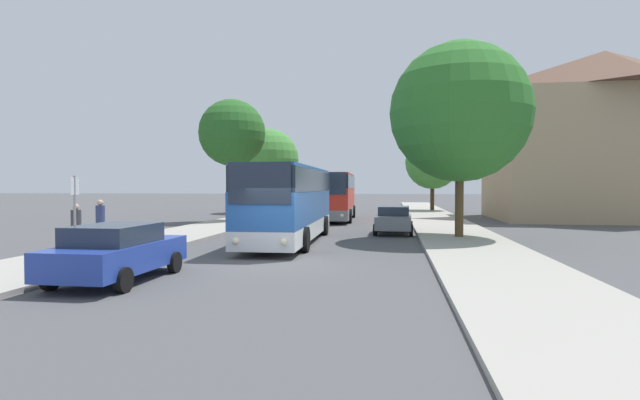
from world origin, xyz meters
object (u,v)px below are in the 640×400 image
(pedestrian_waiting_near, at_px, (76,227))
(tree_left_far, at_px, (268,160))
(pedestrian_waiting_far, at_px, (100,222))
(parked_car_left_curb, at_px, (117,251))
(bus_stop_sign, at_px, (75,207))
(tree_left_near, at_px, (232,133))
(tree_right_near, at_px, (460,112))
(tree_right_mid, at_px, (432,162))
(bus_middle, at_px, (335,195))
(bus_front, at_px, (290,202))
(parked_car_right_near, at_px, (394,219))

(pedestrian_waiting_near, xyz_separation_m, tree_left_far, (-0.30, 29.71, 4.06))
(pedestrian_waiting_far, bearing_deg, parked_car_left_curb, 106.52)
(parked_car_left_curb, distance_m, bus_stop_sign, 4.63)
(tree_left_near, relative_size, tree_right_near, 0.93)
(tree_left_far, relative_size, tree_right_mid, 1.05)
(bus_middle, relative_size, tree_left_far, 1.36)
(bus_front, distance_m, tree_right_near, 9.15)
(parked_car_right_near, xyz_separation_m, tree_right_near, (3.09, -2.59, 5.30))
(parked_car_left_curb, bearing_deg, bus_front, 75.09)
(pedestrian_waiting_far, xyz_separation_m, tree_left_far, (0.05, 27.60, 4.01))
(bus_middle, height_order, tree_right_mid, tree_right_mid)
(bus_middle, distance_m, tree_right_mid, 16.19)
(parked_car_right_near, relative_size, bus_stop_sign, 1.45)
(bus_front, xyz_separation_m, pedestrian_waiting_far, (-7.25, -3.41, -0.73))
(tree_right_near, relative_size, tree_right_mid, 1.23)
(pedestrian_waiting_far, bearing_deg, tree_right_mid, -134.87)
(pedestrian_waiting_far, relative_size, tree_left_near, 0.22)
(parked_car_left_curb, distance_m, tree_left_near, 22.70)
(parked_car_left_curb, height_order, pedestrian_waiting_far, pedestrian_waiting_far)
(tree_left_near, bearing_deg, pedestrian_waiting_far, -92.36)
(pedestrian_waiting_far, bearing_deg, bus_front, -173.38)
(bus_front, height_order, tree_right_near, tree_right_near)
(bus_stop_sign, bearing_deg, tree_right_near, 32.99)
(bus_front, relative_size, tree_right_mid, 1.55)
(parked_car_left_curb, xyz_separation_m, parked_car_right_near, (7.42, 14.61, -0.03))
(parked_car_left_curb, bearing_deg, tree_right_near, 49.17)
(bus_front, xyz_separation_m, tree_right_near, (7.81, 2.13, 4.25))
(pedestrian_waiting_far, height_order, tree_left_far, tree_left_far)
(bus_middle, relative_size, parked_car_right_near, 2.68)
(bus_front, distance_m, tree_left_far, 25.46)
(bus_stop_sign, bearing_deg, bus_front, 48.69)
(bus_front, height_order, bus_middle, bus_middle)
(parked_car_left_curb, relative_size, tree_left_near, 0.53)
(bus_front, relative_size, tree_right_near, 1.26)
(pedestrian_waiting_near, height_order, pedestrian_waiting_far, pedestrian_waiting_far)
(bus_stop_sign, bearing_deg, tree_left_far, 92.17)
(parked_car_left_curb, height_order, parked_car_right_near, parked_car_left_curb)
(pedestrian_waiting_far, distance_m, tree_left_far, 27.89)
(bus_middle, distance_m, tree_left_far, 12.29)
(tree_left_far, bearing_deg, pedestrian_waiting_near, -89.41)
(bus_middle, relative_size, tree_left_near, 1.26)
(parked_car_right_near, xyz_separation_m, pedestrian_waiting_far, (-11.97, -8.13, 0.32))
(pedestrian_waiting_near, distance_m, tree_right_near, 17.32)
(pedestrian_waiting_near, distance_m, tree_right_mid, 37.66)
(tree_left_near, bearing_deg, bus_front, -60.64)
(bus_middle, bearing_deg, pedestrian_waiting_far, -114.43)
(bus_middle, distance_m, pedestrian_waiting_near, 21.78)
(tree_left_near, distance_m, tree_right_mid, 22.71)
(parked_car_left_curb, height_order, pedestrian_waiting_near, pedestrian_waiting_near)
(bus_stop_sign, relative_size, pedestrian_waiting_near, 1.57)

